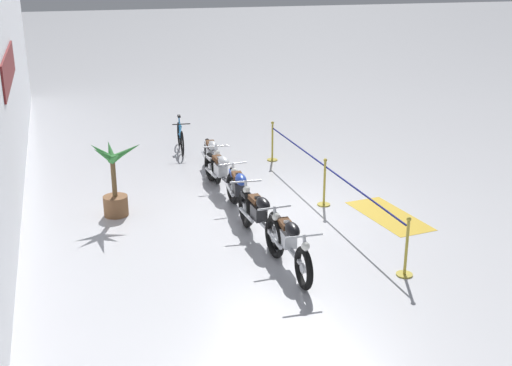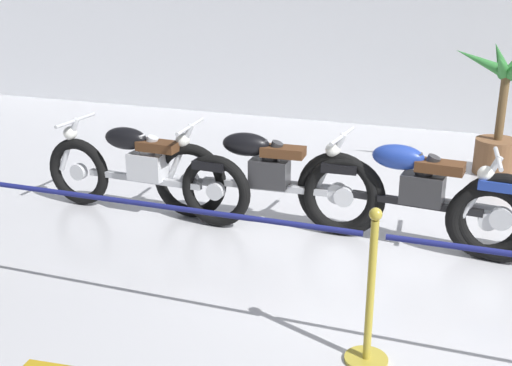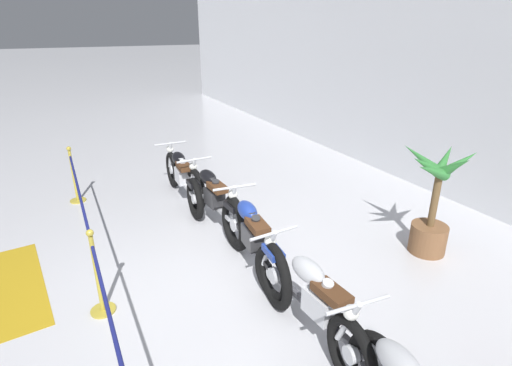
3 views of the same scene
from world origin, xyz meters
The scene contains 7 objects.
ground_plane centered at (0.00, 0.00, 0.00)m, with size 120.00×120.00×0.00m, color silver.
motorcycle_black_0 centered at (-2.63, 0.54, 0.47)m, with size 2.28×0.62×0.93m.
motorcycle_black_1 centered at (-1.41, 0.67, 0.48)m, with size 2.29×0.62×0.96m.
motorcycle_blue_2 centered at (0.00, 0.66, 0.49)m, with size 2.22×0.62×0.97m.
potted_palm_left_of_row centered at (0.69, 3.10, 0.72)m, with size 1.04×1.08×1.59m.
stanchion_far_left centered at (-1.30, -1.22, 0.69)m, with size 6.94×0.28×1.05m.
stanchion_mid_left centered at (-0.06, -1.22, 0.36)m, with size 0.28×0.28×1.05m.
Camera 2 is at (0.45, -4.76, 2.43)m, focal length 45.00 mm.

